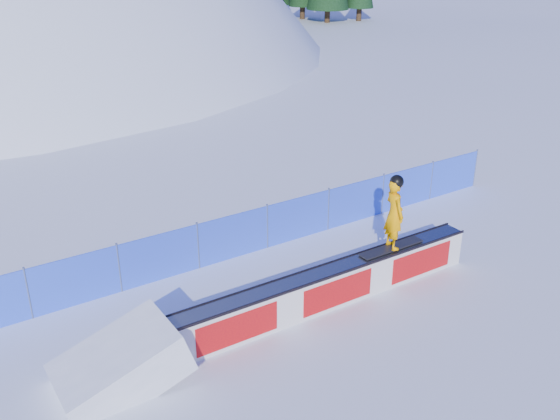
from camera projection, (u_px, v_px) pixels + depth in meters
ground at (260, 382)px, 11.54m from camera, size 160.00×160.00×0.00m
safety_fence at (160, 257)px, 14.72m from camera, size 22.05×0.05×1.30m
rail_box at (331, 287)px, 13.77m from camera, size 7.73×0.60×0.93m
snow_ramp at (123, 381)px, 11.56m from camera, size 2.42×1.52×1.50m
snowboarder at (394, 213)px, 14.08m from camera, size 1.73×0.69×1.81m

